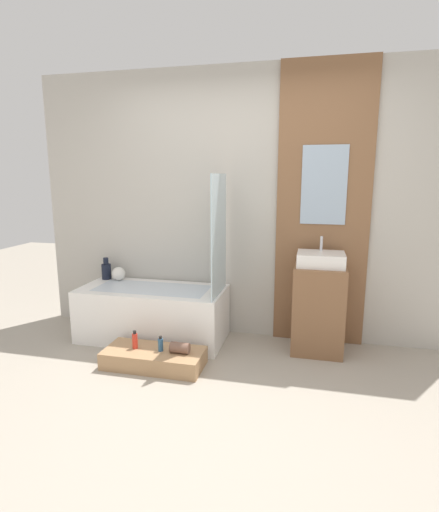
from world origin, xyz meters
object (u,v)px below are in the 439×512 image
(bathtub, at_px, (153,313))
(bottle_soap_secondary, at_px, (161,344))
(sink, at_px, (321,259))
(bottle_soap_primary, at_px, (135,340))
(wooden_step_bench, at_px, (154,358))
(vase_round_light, at_px, (119,274))
(vase_tall_dark, at_px, (106,270))

(bathtub, height_order, bottle_soap_secondary, bathtub)
(sink, bearing_deg, bottle_soap_primary, -156.78)
(bathtub, bearing_deg, wooden_step_bench, -67.06)
(sink, bearing_deg, bottle_soap_secondary, -153.12)
(vase_round_light, xyz_separation_m, bottle_soap_secondary, (0.76, -0.76, -0.38))
(bottle_soap_primary, bearing_deg, wooden_step_bench, 0.00)
(wooden_step_bench, bearing_deg, bottle_soap_primary, 180.00)
(wooden_step_bench, bearing_deg, vase_round_light, 132.31)
(vase_round_light, bearing_deg, bathtub, -23.89)
(vase_round_light, distance_m, bottle_soap_secondary, 1.14)
(wooden_step_bench, distance_m, sink, 1.69)
(vase_tall_dark, distance_m, bottle_soap_primary, 1.11)
(sink, relative_size, bottle_soap_secondary, 3.14)
(vase_round_light, distance_m, bottle_soap_primary, 1.00)
(vase_tall_dark, xyz_separation_m, bottle_soap_primary, (0.68, -0.78, -0.39))
(wooden_step_bench, xyz_separation_m, bottle_soap_primary, (-0.17, 0.00, 0.14))
(bottle_soap_primary, bearing_deg, vase_tall_dark, 130.76)
(vase_round_light, height_order, bottle_soap_secondary, vase_round_light)
(bathtub, relative_size, sink, 3.43)
(sink, xyz_separation_m, vase_round_light, (-2.04, 0.11, -0.28))
(bathtub, height_order, vase_round_light, vase_round_light)
(sink, bearing_deg, wooden_step_bench, -154.22)
(bottle_soap_secondary, bearing_deg, wooden_step_bench, 180.00)
(sink, xyz_separation_m, bottle_soap_secondary, (-1.28, -0.65, -0.66))
(vase_tall_dark, distance_m, vase_round_light, 0.15)
(wooden_step_bench, height_order, vase_round_light, vase_round_light)
(vase_round_light, bearing_deg, vase_tall_dark, 172.10)
(wooden_step_bench, xyz_separation_m, vase_round_light, (-0.69, 0.76, 0.51))
(bathtub, bearing_deg, bottle_soap_secondary, -61.80)
(bottle_soap_primary, bearing_deg, vase_round_light, 124.55)
(bathtub, distance_m, vase_tall_dark, 0.73)
(bathtub, bearing_deg, vase_round_light, 156.11)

